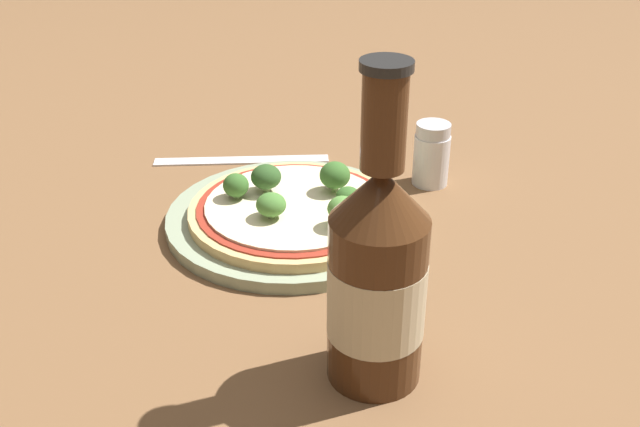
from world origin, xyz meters
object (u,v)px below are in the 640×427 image
Objects in this scene: pizza at (293,210)px; fork at (242,160)px; beer_bottle at (377,275)px; pepper_shaker at (432,154)px.

fork is at bearing 177.27° from pizza.
pepper_shaker is at bearing 139.76° from beer_bottle.
fork is (-0.38, 0.04, -0.08)m from beer_bottle.
pepper_shaker reaches higher than pizza.
pepper_shaker is at bearing 98.28° from pizza.
pizza is at bearing 171.42° from beer_bottle.
beer_bottle reaches higher than pizza.
pepper_shaker is at bearing -18.05° from fork.
fork is at bearing -130.63° from pepper_shaker.
beer_bottle is 3.37× the size of pepper_shaker.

